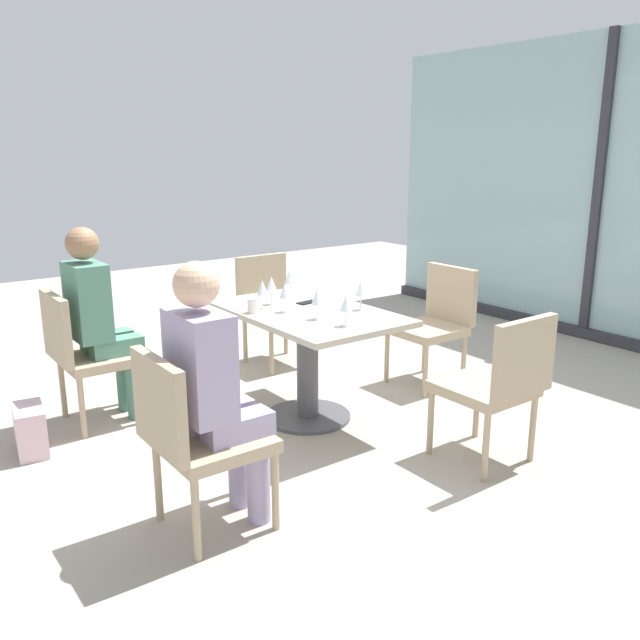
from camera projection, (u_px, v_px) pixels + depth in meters
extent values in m
plane|color=#A89E8E|center=(308.00, 418.00, 4.32)|extent=(12.00, 12.00, 0.00)
cube|color=#95B7BC|center=(600.00, 191.00, 5.82)|extent=(4.81, 0.03, 2.70)
cube|color=#2D2D33|center=(598.00, 191.00, 5.80)|extent=(0.08, 0.06, 2.70)
cube|color=#2D2D33|center=(583.00, 332.00, 6.13)|extent=(4.81, 0.10, 0.10)
cube|color=#BCB29E|center=(307.00, 313.00, 4.14)|extent=(1.25, 0.79, 0.04)
cylinder|color=#4C4C51|center=(308.00, 368.00, 4.23)|extent=(0.14, 0.14, 0.69)
cylinder|color=#4C4C51|center=(308.00, 416.00, 4.31)|extent=(0.56, 0.56, 0.02)
cube|color=tan|center=(101.00, 358.00, 4.19)|extent=(0.46, 0.46, 0.06)
cube|color=tan|center=(56.00, 328.00, 3.98)|extent=(0.46, 0.05, 0.42)
cylinder|color=tan|center=(145.00, 394.00, 4.20)|extent=(0.04, 0.04, 0.39)
cylinder|color=tan|center=(123.00, 377.00, 4.51)|extent=(0.04, 0.04, 0.39)
cylinder|color=tan|center=(82.00, 408.00, 3.97)|extent=(0.04, 0.04, 0.39)
cylinder|color=tan|center=(63.00, 389.00, 4.28)|extent=(0.04, 0.04, 0.39)
cube|color=tan|center=(214.00, 442.00, 3.00)|extent=(0.46, 0.46, 0.06)
cube|color=tan|center=(159.00, 405.00, 2.79)|extent=(0.46, 0.05, 0.42)
cylinder|color=tan|center=(275.00, 491.00, 3.01)|extent=(0.04, 0.04, 0.39)
cylinder|color=tan|center=(233.00, 459.00, 3.32)|extent=(0.04, 0.04, 0.39)
cylinder|color=tan|center=(196.00, 519.00, 2.78)|extent=(0.04, 0.04, 0.39)
cylinder|color=tan|center=(158.00, 482.00, 3.09)|extent=(0.04, 0.04, 0.39)
cube|color=tan|center=(278.00, 314.00, 5.29)|extent=(0.46, 0.46, 0.06)
cube|color=tan|center=(261.00, 280.00, 5.42)|extent=(0.05, 0.46, 0.42)
cylinder|color=tan|center=(271.00, 351.00, 5.08)|extent=(0.04, 0.04, 0.39)
cylinder|color=tan|center=(313.00, 343.00, 5.31)|extent=(0.04, 0.04, 0.39)
cylinder|color=tan|center=(245.00, 340.00, 5.39)|extent=(0.04, 0.04, 0.39)
cylinder|color=tan|center=(286.00, 332.00, 5.62)|extent=(0.04, 0.04, 0.39)
cube|color=tan|center=(483.00, 388.00, 3.66)|extent=(0.46, 0.46, 0.06)
cube|color=tan|center=(524.00, 358.00, 3.41)|extent=(0.05, 0.46, 0.42)
cylinder|color=tan|center=(477.00, 407.00, 3.99)|extent=(0.04, 0.04, 0.39)
cylinder|color=tan|center=(430.00, 423.00, 3.76)|extent=(0.04, 0.04, 0.39)
cylinder|color=tan|center=(533.00, 428.00, 3.68)|extent=(0.04, 0.04, 0.39)
cylinder|color=tan|center=(486.00, 447.00, 3.45)|extent=(0.04, 0.04, 0.39)
cube|color=tan|center=(426.00, 330.00, 4.83)|extent=(0.46, 0.46, 0.06)
cube|color=tan|center=(451.00, 294.00, 4.91)|extent=(0.46, 0.05, 0.42)
cylinder|color=tan|center=(387.00, 357.00, 4.93)|extent=(0.04, 0.04, 0.39)
cylinder|color=tan|center=(425.00, 372.00, 4.62)|extent=(0.04, 0.04, 0.39)
cylinder|color=tan|center=(425.00, 348.00, 5.16)|extent=(0.04, 0.04, 0.39)
cylinder|color=tan|center=(464.00, 361.00, 4.85)|extent=(0.04, 0.04, 0.39)
cylinder|color=#4C7F6B|center=(135.00, 385.00, 4.27)|extent=(0.11, 0.11, 0.45)
cube|color=#4C7F6B|center=(117.00, 347.00, 4.14)|extent=(0.13, 0.32, 0.11)
cylinder|color=#4C7F6B|center=(125.00, 378.00, 4.41)|extent=(0.11, 0.11, 0.45)
cube|color=#4C7F6B|center=(107.00, 340.00, 4.28)|extent=(0.13, 0.32, 0.11)
cube|color=#4C7F6B|center=(87.00, 301.00, 4.06)|extent=(0.34, 0.20, 0.48)
sphere|color=#936B4C|center=(82.00, 243.00, 3.97)|extent=(0.20, 0.20, 0.20)
cylinder|color=#9E93B7|center=(258.00, 477.00, 3.08)|extent=(0.11, 0.11, 0.45)
cube|color=#9E93B7|center=(239.00, 427.00, 2.95)|extent=(0.13, 0.32, 0.11)
cylinder|color=#9E93B7|center=(239.00, 463.00, 3.22)|extent=(0.11, 0.11, 0.45)
cube|color=#9E93B7|center=(219.00, 414.00, 3.09)|extent=(0.13, 0.32, 0.11)
cube|color=#9E93B7|center=(200.00, 365.00, 2.87)|extent=(0.34, 0.20, 0.48)
sphere|color=#D8AD8C|center=(196.00, 284.00, 2.78)|extent=(0.20, 0.20, 0.20)
cylinder|color=silver|center=(317.00, 319.00, 3.91)|extent=(0.06, 0.06, 0.00)
cylinder|color=silver|center=(317.00, 311.00, 3.90)|extent=(0.01, 0.01, 0.08)
cone|color=silver|center=(317.00, 297.00, 3.88)|extent=(0.07, 0.07, 0.09)
cylinder|color=silver|center=(285.00, 311.00, 4.09)|extent=(0.06, 0.06, 0.00)
cylinder|color=silver|center=(285.00, 304.00, 4.08)|extent=(0.01, 0.01, 0.08)
cone|color=silver|center=(285.00, 290.00, 4.05)|extent=(0.07, 0.07, 0.09)
cylinder|color=silver|center=(263.00, 308.00, 4.17)|extent=(0.06, 0.06, 0.00)
cylinder|color=silver|center=(263.00, 301.00, 4.16)|extent=(0.01, 0.01, 0.08)
cone|color=silver|center=(262.00, 287.00, 4.14)|extent=(0.07, 0.07, 0.09)
cylinder|color=silver|center=(272.00, 304.00, 4.29)|extent=(0.06, 0.06, 0.00)
cylinder|color=silver|center=(272.00, 297.00, 4.27)|extent=(0.01, 0.01, 0.08)
cone|color=silver|center=(271.00, 284.00, 4.25)|extent=(0.07, 0.07, 0.09)
cylinder|color=silver|center=(360.00, 309.00, 4.14)|extent=(0.06, 0.06, 0.00)
cylinder|color=silver|center=(361.00, 302.00, 4.13)|extent=(0.01, 0.01, 0.08)
cone|color=silver|center=(361.00, 288.00, 4.11)|extent=(0.07, 0.07, 0.09)
cylinder|color=silver|center=(346.00, 325.00, 3.77)|extent=(0.06, 0.06, 0.00)
cylinder|color=silver|center=(346.00, 318.00, 3.75)|extent=(0.01, 0.01, 0.08)
cone|color=silver|center=(346.00, 303.00, 3.73)|extent=(0.07, 0.07, 0.09)
cylinder|color=silver|center=(290.00, 295.00, 4.54)|extent=(0.06, 0.06, 0.00)
cylinder|color=silver|center=(290.00, 289.00, 4.52)|extent=(0.01, 0.01, 0.08)
cone|color=silver|center=(290.00, 276.00, 4.50)|extent=(0.07, 0.07, 0.09)
cylinder|color=white|center=(253.00, 305.00, 4.06)|extent=(0.08, 0.08, 0.09)
cube|color=black|center=(308.00, 302.00, 4.32)|extent=(0.09, 0.15, 0.01)
cube|color=beige|center=(30.00, 430.00, 3.79)|extent=(0.32, 0.20, 0.28)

